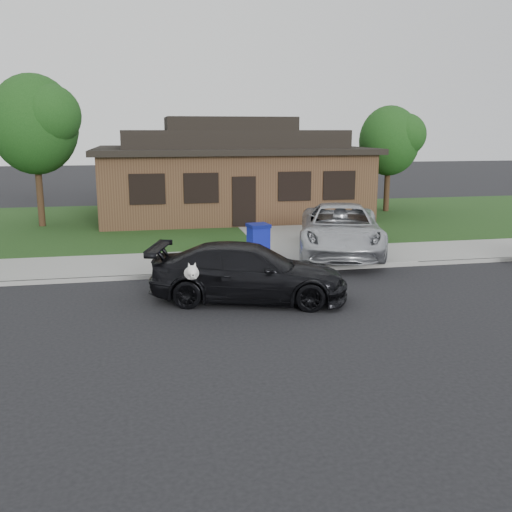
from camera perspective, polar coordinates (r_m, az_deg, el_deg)
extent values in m
plane|color=black|center=(13.33, -9.95, -5.99)|extent=(120.00, 120.00, 0.00)
cube|color=gray|center=(18.13, -10.38, -0.86)|extent=(60.00, 3.00, 0.12)
cube|color=gray|center=(16.67, -10.28, -2.03)|extent=(60.00, 0.12, 0.12)
cube|color=#193814|center=(25.98, -10.71, 3.16)|extent=(60.00, 13.00, 0.13)
cube|color=gray|center=(23.84, 3.96, 2.53)|extent=(4.50, 13.00, 0.14)
imported|color=black|center=(14.21, -0.71, -1.66)|extent=(5.25, 3.26, 1.42)
ellipsoid|color=white|center=(13.09, -6.46, -1.71)|extent=(0.34, 0.40, 0.30)
sphere|color=white|center=(12.84, -6.39, -1.53)|extent=(0.26, 0.26, 0.26)
cube|color=white|center=(12.73, -6.33, -1.86)|extent=(0.09, 0.12, 0.08)
sphere|color=black|center=(12.67, -6.31, -1.92)|extent=(0.04, 0.04, 0.04)
cone|color=white|center=(12.85, -6.71, -0.90)|extent=(0.11, 0.11, 0.14)
cone|color=white|center=(12.86, -6.13, -0.88)|extent=(0.11, 0.11, 0.14)
imported|color=#B8BBC0|center=(19.36, 8.46, 2.71)|extent=(4.22, 6.28, 1.60)
cube|color=#0D1793|center=(18.56, 0.24, 1.40)|extent=(0.70, 0.70, 0.98)
cube|color=#080F61|center=(18.46, 0.24, 3.06)|extent=(0.76, 0.76, 0.11)
cylinder|color=black|center=(18.31, -0.24, -0.08)|extent=(0.08, 0.16, 0.15)
cylinder|color=black|center=(18.40, 1.09, -0.02)|extent=(0.08, 0.16, 0.15)
cube|color=#422B1C|center=(28.08, -2.65, 7.26)|extent=(12.00, 8.00, 3.00)
cube|color=black|center=(27.98, -2.69, 10.58)|extent=(12.60, 8.60, 0.25)
cube|color=black|center=(27.97, -2.70, 11.65)|extent=(10.00, 6.50, 0.80)
cube|color=black|center=(27.97, -2.71, 13.09)|extent=(6.00, 3.50, 0.60)
cube|color=black|center=(24.17, -1.20, 5.47)|extent=(1.00, 0.06, 2.10)
cube|color=black|center=(23.75, -10.82, 6.59)|extent=(1.30, 0.05, 1.10)
cube|color=black|center=(23.86, -5.50, 6.78)|extent=(1.30, 0.05, 1.10)
cube|color=black|center=(24.59, 3.88, 6.97)|extent=(1.30, 0.05, 1.10)
cube|color=black|center=(25.18, 8.32, 7.00)|extent=(1.30, 0.05, 1.10)
cylinder|color=#332114|center=(26.17, -20.77, 5.51)|extent=(0.28, 0.28, 2.48)
ellipsoid|color=#143811|center=(26.02, -21.30, 12.16)|extent=(3.60, 3.60, 4.14)
sphere|color=#26591E|center=(25.38, -19.93, 13.08)|extent=(2.52, 2.52, 2.52)
cylinder|color=#332114|center=(29.91, 12.94, 6.34)|extent=(0.28, 0.28, 2.03)
ellipsoid|color=#143811|center=(29.76, 13.17, 11.16)|extent=(3.00, 3.00, 3.45)
sphere|color=#26591E|center=(29.60, 14.65, 11.66)|extent=(2.10, 2.10, 2.10)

